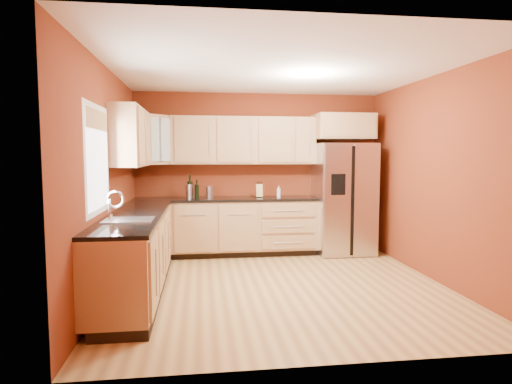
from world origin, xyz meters
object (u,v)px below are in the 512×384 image
knife_block (259,191)px  wine_bottle_a (190,186)px  canister_left (210,192)px  soap_dispenser (279,192)px  refrigerator (343,199)px

knife_block → wine_bottle_a: bearing=-175.5°
canister_left → soap_dispenser: (1.10, -0.03, -0.00)m
wine_bottle_a → canister_left: bearing=1.5°
refrigerator → soap_dispenser: refrigerator is taller
refrigerator → wine_bottle_a: (-2.46, 0.07, 0.21)m
refrigerator → soap_dispenser: bearing=177.1°
refrigerator → soap_dispenser: size_ratio=10.04×
wine_bottle_a → knife_block: size_ratio=1.81×
canister_left → refrigerator: bearing=-2.2°
refrigerator → soap_dispenser: (-1.06, 0.05, 0.12)m
canister_left → wine_bottle_a: bearing=-178.5°
wine_bottle_a → soap_dispenser: (1.40, -0.02, -0.10)m
wine_bottle_a → soap_dispenser: wine_bottle_a is taller
refrigerator → canister_left: 2.16m
refrigerator → knife_block: (-1.36, 0.12, 0.13)m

